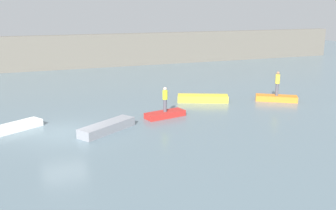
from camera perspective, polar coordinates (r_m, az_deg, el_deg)
name	(u,v)px	position (r m, az deg, el deg)	size (l,w,h in m)	color
ground_plane	(62,133)	(22.35, -15.53, -4.07)	(120.00, 120.00, 0.00)	slate
embankment_wall	(38,53)	(45.16, -18.90, 7.35)	(80.00, 1.20, 3.85)	#666056
rowboat_white	(18,126)	(23.73, -21.58, -2.99)	(2.77, 0.94, 0.40)	white
rowboat_grey	(107,127)	(21.99, -9.10, -3.31)	(3.70, 0.98, 0.52)	gray
rowboat_red	(165,114)	(24.57, -0.44, -1.41)	(2.65, 0.93, 0.37)	red
rowboat_yellow	(203,98)	(28.74, 5.23, 1.01)	(3.75, 1.06, 0.50)	gold
rowboat_orange	(276,98)	(29.96, 15.91, 0.99)	(3.05, 0.99, 0.42)	orange
person_hiviz_shirt	(165,98)	(24.30, -0.44, 1.04)	(0.32, 0.32, 1.61)	#4C4C56
person_yellow_shirt	(277,82)	(29.70, 16.07, 3.30)	(0.32, 0.32, 1.83)	#4C4C56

